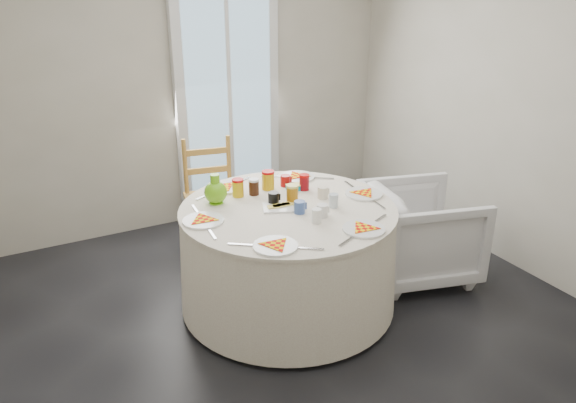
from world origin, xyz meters
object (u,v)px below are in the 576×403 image
wooden_chair (212,199)px  green_pitcher (215,187)px  armchair (420,229)px  table (288,258)px

wooden_chair → green_pitcher: bearing=-97.2°
wooden_chair → green_pitcher: 0.87m
wooden_chair → armchair: size_ratio=1.21×
armchair → wooden_chair: bearing=62.6°
table → armchair: bearing=-5.5°
table → wooden_chair: bearing=98.3°
table → green_pitcher: bearing=142.4°
wooden_chair → green_pitcher: size_ratio=4.75×
wooden_chair → green_pitcher: green_pitcher is taller
table → armchair: 1.10m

